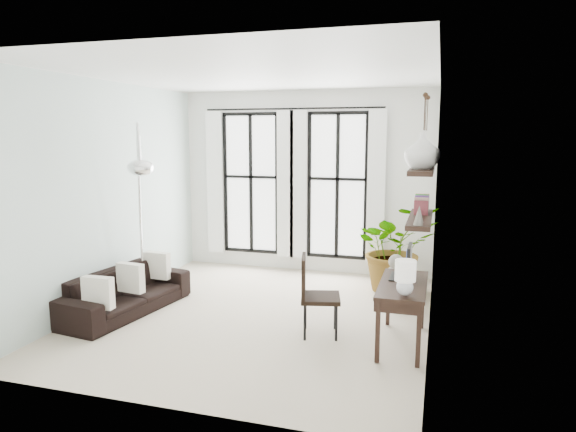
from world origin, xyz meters
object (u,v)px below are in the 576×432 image
at_px(plant, 395,248).
at_px(buddha, 395,285).
at_px(arc_lamp, 139,170).
at_px(desk, 402,288).
at_px(desk_chair, 313,290).
at_px(sofa, 125,292).

xyz_separation_m(plant, buddha, (0.08, -0.77, -0.37)).
bearing_deg(arc_lamp, desk, -6.72).
bearing_deg(desk_chair, sofa, 165.52).
bearing_deg(buddha, sofa, -159.94).
xyz_separation_m(desk_chair, buddha, (0.88, 1.35, -0.24)).
relative_size(plant, arc_lamp, 0.53).
bearing_deg(arc_lamp, sofa, -108.09).
bearing_deg(arc_lamp, buddha, 15.80).
xyz_separation_m(sofa, desk, (3.75, -0.11, 0.41)).
relative_size(desk, arc_lamp, 0.48).
relative_size(desk, buddha, 1.64).
bearing_deg(sofa, desk, -83.46).
bearing_deg(arc_lamp, plant, 27.38).
bearing_deg(desk_chair, plant, 55.95).
xyz_separation_m(desk, buddha, (-0.19, 1.41, -0.38)).
xyz_separation_m(sofa, plant, (3.48, 2.07, 0.40)).
height_order(sofa, desk_chair, desk_chair).
distance_m(sofa, buddha, 3.79).
height_order(plant, desk, plant).
distance_m(sofa, desk_chair, 2.70).
distance_m(sofa, plant, 4.07).
xyz_separation_m(plant, desk, (0.27, -2.18, 0.01)).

